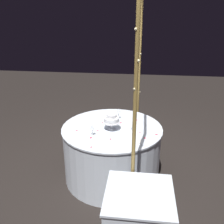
{
  "coord_description": "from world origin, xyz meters",
  "views": [
    {
      "loc": [
        2.97,
        0.36,
        2.19
      ],
      "look_at": [
        0.0,
        0.0,
        0.97
      ],
      "focal_mm": 40.97,
      "sensor_mm": 36.0,
      "label": 1
    }
  ],
  "objects_px": {
    "wine_glass_1": "(119,111)",
    "tiered_cake": "(111,119)",
    "wine_glass_2": "(134,111)",
    "wine_glass_0": "(132,123)",
    "wine_glass_3": "(92,128)",
    "main_table": "(112,152)",
    "decorative_arch": "(138,68)",
    "cake_knife": "(140,138)"
  },
  "relations": [
    {
      "from": "tiered_cake",
      "to": "wine_glass_1",
      "type": "relative_size",
      "value": 1.41
    },
    {
      "from": "decorative_arch",
      "to": "main_table",
      "type": "xyz_separation_m",
      "value": [
        -0.0,
        -0.31,
        -1.17
      ]
    },
    {
      "from": "wine_glass_0",
      "to": "wine_glass_1",
      "type": "bearing_deg",
      "value": -148.29
    },
    {
      "from": "wine_glass_3",
      "to": "wine_glass_1",
      "type": "bearing_deg",
      "value": 153.44
    },
    {
      "from": "wine_glass_1",
      "to": "wine_glass_3",
      "type": "relative_size",
      "value": 1.1
    },
    {
      "from": "main_table",
      "to": "wine_glass_2",
      "type": "relative_size",
      "value": 7.75
    },
    {
      "from": "wine_glass_1",
      "to": "wine_glass_3",
      "type": "height_order",
      "value": "wine_glass_1"
    },
    {
      "from": "main_table",
      "to": "tiered_cake",
      "type": "xyz_separation_m",
      "value": [
        0.06,
        0.0,
        0.52
      ]
    },
    {
      "from": "wine_glass_1",
      "to": "cake_knife",
      "type": "relative_size",
      "value": 0.53
    },
    {
      "from": "main_table",
      "to": "wine_glass_3",
      "type": "distance_m",
      "value": 0.58
    },
    {
      "from": "decorative_arch",
      "to": "main_table",
      "type": "height_order",
      "value": "decorative_arch"
    },
    {
      "from": "tiered_cake",
      "to": "wine_glass_3",
      "type": "bearing_deg",
      "value": -47.61
    },
    {
      "from": "wine_glass_0",
      "to": "wine_glass_2",
      "type": "xyz_separation_m",
      "value": [
        -0.34,
        0.0,
        0.02
      ]
    },
    {
      "from": "wine_glass_1",
      "to": "tiered_cake",
      "type": "bearing_deg",
      "value": -9.5
    },
    {
      "from": "main_table",
      "to": "wine_glass_1",
      "type": "distance_m",
      "value": 0.57
    },
    {
      "from": "wine_glass_2",
      "to": "wine_glass_0",
      "type": "bearing_deg",
      "value": -0.33
    },
    {
      "from": "wine_glass_3",
      "to": "decorative_arch",
      "type": "bearing_deg",
      "value": 115.39
    },
    {
      "from": "wine_glass_2",
      "to": "wine_glass_3",
      "type": "bearing_deg",
      "value": -41.19
    },
    {
      "from": "wine_glass_0",
      "to": "wine_glass_3",
      "type": "height_order",
      "value": "wine_glass_0"
    },
    {
      "from": "main_table",
      "to": "cake_knife",
      "type": "distance_m",
      "value": 0.6
    },
    {
      "from": "wine_glass_2",
      "to": "cake_knife",
      "type": "xyz_separation_m",
      "value": [
        0.57,
        0.1,
        -0.12
      ]
    },
    {
      "from": "wine_glass_1",
      "to": "wine_glass_2",
      "type": "height_order",
      "value": "wine_glass_2"
    },
    {
      "from": "wine_glass_0",
      "to": "wine_glass_1",
      "type": "height_order",
      "value": "wine_glass_1"
    },
    {
      "from": "tiered_cake",
      "to": "wine_glass_0",
      "type": "xyz_separation_m",
      "value": [
        -0.01,
        0.26,
        -0.03
      ]
    },
    {
      "from": "main_table",
      "to": "wine_glass_1",
      "type": "height_order",
      "value": "wine_glass_1"
    },
    {
      "from": "wine_glass_1",
      "to": "cake_knife",
      "type": "bearing_deg",
      "value": 29.3
    },
    {
      "from": "wine_glass_2",
      "to": "wine_glass_3",
      "type": "height_order",
      "value": "wine_glass_2"
    },
    {
      "from": "tiered_cake",
      "to": "wine_glass_0",
      "type": "bearing_deg",
      "value": 92.03
    },
    {
      "from": "decorative_arch",
      "to": "cake_knife",
      "type": "relative_size",
      "value": 8.25
    },
    {
      "from": "wine_glass_3",
      "to": "cake_knife",
      "type": "distance_m",
      "value": 0.59
    },
    {
      "from": "tiered_cake",
      "to": "cake_knife",
      "type": "relative_size",
      "value": 0.74
    },
    {
      "from": "wine_glass_3",
      "to": "cake_knife",
      "type": "bearing_deg",
      "value": 87.77
    },
    {
      "from": "main_table",
      "to": "wine_glass_0",
      "type": "distance_m",
      "value": 0.55
    },
    {
      "from": "wine_glass_3",
      "to": "tiered_cake",
      "type": "bearing_deg",
      "value": 132.39
    },
    {
      "from": "wine_glass_1",
      "to": "decorative_arch",
      "type": "bearing_deg",
      "value": 41.1
    },
    {
      "from": "wine_glass_0",
      "to": "main_table",
      "type": "bearing_deg",
      "value": -99.99
    },
    {
      "from": "main_table",
      "to": "tiered_cake",
      "type": "height_order",
      "value": "tiered_cake"
    },
    {
      "from": "wine_glass_3",
      "to": "cake_knife",
      "type": "relative_size",
      "value": 0.48
    },
    {
      "from": "wine_glass_0",
      "to": "wine_glass_3",
      "type": "distance_m",
      "value": 0.52
    },
    {
      "from": "wine_glass_1",
      "to": "wine_glass_3",
      "type": "xyz_separation_m",
      "value": [
        0.54,
        -0.27,
        -0.01
      ]
    },
    {
      "from": "main_table",
      "to": "wine_glass_0",
      "type": "relative_size",
      "value": 9.06
    },
    {
      "from": "wine_glass_3",
      "to": "main_table",
      "type": "bearing_deg",
      "value": 139.72
    }
  ]
}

